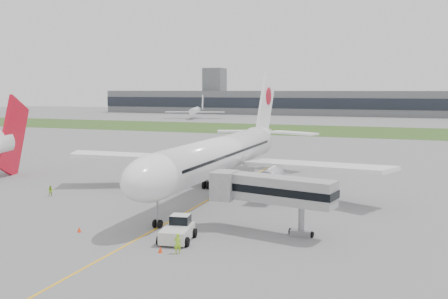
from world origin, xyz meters
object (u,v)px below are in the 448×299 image
(airliner, at_px, (223,153))
(ground_crew_near, at_px, (178,243))
(jet_bridge, at_px, (269,190))
(pushback_tug, at_px, (178,229))

(airliner, height_order, ground_crew_near, airliner)
(airliner, distance_m, jet_bridge, 20.78)
(pushback_tug, xyz_separation_m, jet_bridge, (7.55, 5.76, 3.41))
(jet_bridge, xyz_separation_m, ground_crew_near, (-5.85, -9.46, -3.54))
(ground_crew_near, bearing_deg, jet_bridge, -162.55)
(airliner, distance_m, pushback_tug, 23.81)
(airliner, relative_size, ground_crew_near, 28.65)
(airliner, height_order, pushback_tug, airliner)
(airliner, bearing_deg, ground_crew_near, -78.08)
(airliner, xyz_separation_m, pushback_tug, (3.94, -23.03, -4.59))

